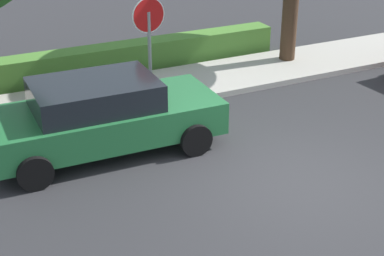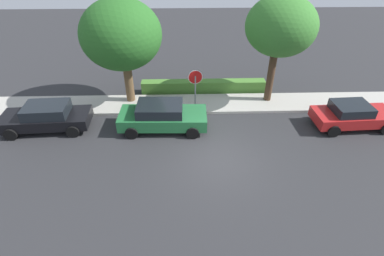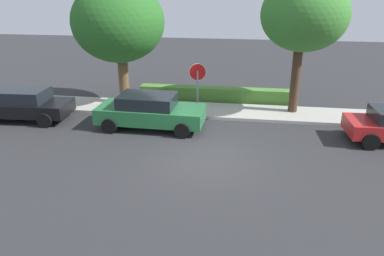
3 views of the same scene
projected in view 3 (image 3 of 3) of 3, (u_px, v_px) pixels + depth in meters
The scene contains 8 objects.
ground_plane at pixel (205, 159), 13.31m from camera, with size 60.00×60.00×0.00m, color #2D2D30.
sidewalk_curb at pixel (218, 111), 17.99m from camera, with size 32.00×2.17×0.14m, color #B2ADA3.
stop_sign at pixel (198, 80), 16.98m from camera, with size 0.79×0.10×2.47m.
parked_car_green at pixel (150, 111), 15.87m from camera, with size 4.55×2.14×1.47m.
parked_car_black at pixel (21, 104), 16.83m from camera, with size 4.55×2.15×1.42m.
street_tree_near_corner at pixel (118, 23), 17.69m from camera, with size 4.40×4.40×5.99m.
street_tree_mid_block at pixel (305, 15), 16.07m from camera, with size 3.77×3.77×6.14m.
front_yard_hedge at pixel (215, 95), 19.46m from camera, with size 7.86×0.66×0.76m.
Camera 3 is at (1.31, -11.92, 5.88)m, focal length 35.00 mm.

